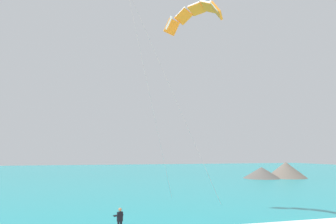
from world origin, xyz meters
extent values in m
cube|color=teal|center=(0.00, 73.22, 0.10)|extent=(200.00, 120.00, 0.20)
cube|color=black|center=(-5.03, 15.73, 1.14)|extent=(0.39, 0.33, 0.60)
sphere|color=#9E704C|center=(-5.03, 15.73, 1.58)|extent=(0.22, 0.22, 0.22)
cylinder|color=black|center=(-5.26, 15.79, 1.19)|extent=(0.31, 0.49, 0.22)
cylinder|color=black|center=(-4.94, 15.96, 1.19)|extent=(0.31, 0.49, 0.22)
cylinder|color=black|center=(-5.20, 16.07, 1.19)|extent=(0.51, 0.28, 0.04)
cube|color=#3F3F42|center=(-5.08, 15.84, 0.92)|extent=(0.14, 0.13, 0.10)
cube|color=orange|center=(3.11, 17.87, 17.22)|extent=(1.19, 1.62, 1.51)
cube|color=white|center=(2.75, 17.64, 17.50)|extent=(0.60, 0.82, 1.18)
cube|color=orange|center=(2.88, 19.05, 18.10)|extent=(1.49, 1.79, 1.23)
cube|color=white|center=(2.52, 18.82, 18.37)|extent=(0.81, 1.11, 0.78)
cube|color=orange|center=(2.25, 20.35, 18.41)|extent=(1.66, 1.75, 0.67)
cube|color=white|center=(1.89, 20.12, 18.69)|extent=(0.89, 1.22, 0.19)
cube|color=orange|center=(1.34, 21.48, 18.10)|extent=(1.66, 1.48, 1.23)
cube|color=white|center=(0.98, 21.25, 18.37)|extent=(0.80, 1.11, 0.78)
cube|color=orange|center=(0.37, 22.19, 17.22)|extent=(1.50, 1.01, 1.51)
cube|color=white|center=(0.01, 21.96, 17.50)|extent=(0.58, 0.77, 1.18)
cylinder|color=#B2B2B7|center=(-0.87, 16.97, 9.21)|extent=(7.99, 1.82, 16.03)
cylinder|color=#B2B2B7|center=(-2.24, 19.13, 9.21)|extent=(5.25, 6.14, 16.03)
cone|color=#665B51|center=(33.04, 50.31, 1.69)|extent=(8.60, 8.60, 3.39)
cone|color=#56514C|center=(27.47, 50.54, 1.21)|extent=(8.00, 8.00, 2.41)
camera|label=1|loc=(-7.58, -4.85, 5.19)|focal=32.89mm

